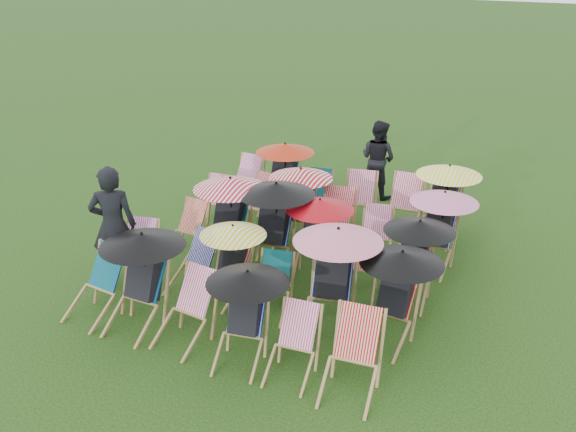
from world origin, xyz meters
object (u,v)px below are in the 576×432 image
at_px(deckchair_5, 352,358).
at_px(person_rear, 378,159).
at_px(deckchair_29, 442,201).
at_px(person_left, 113,226).
at_px(deckchair_0, 95,285).

xyz_separation_m(deckchair_5, person_rear, (-1.67, 6.20, 0.32)).
bearing_deg(deckchair_29, deckchair_5, -86.70).
bearing_deg(person_left, person_rear, -145.83).
bearing_deg(deckchair_0, deckchair_29, 56.93).
bearing_deg(deckchair_29, person_rear, 140.93).
distance_m(deckchair_29, person_rear, 2.25).
relative_size(deckchair_0, deckchair_29, 0.71).
relative_size(deckchair_29, person_left, 0.71).
relative_size(deckchair_29, person_rear, 0.84).
distance_m(deckchair_29, person_left, 5.61).
relative_size(deckchair_0, deckchair_5, 0.99).
distance_m(deckchair_5, person_rear, 6.43).
bearing_deg(deckchair_0, person_rear, 77.13).
bearing_deg(person_left, deckchair_0, 81.41).
bearing_deg(deckchair_5, deckchair_0, 174.10).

